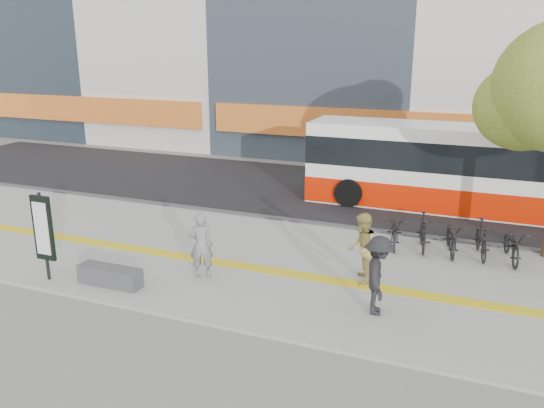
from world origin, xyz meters
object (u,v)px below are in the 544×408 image
at_px(bench, 110,276).
at_px(pedestrian_dark, 378,275).
at_px(signboard, 43,229).
at_px(seated_woman, 201,245).
at_px(pedestrian_tan, 362,248).
at_px(bus, 466,171).

relative_size(bench, pedestrian_dark, 0.93).
distance_m(signboard, seated_woman, 3.77).
height_order(bench, pedestrian_tan, pedestrian_tan).
xyz_separation_m(bench, pedestrian_dark, (6.19, 0.97, 0.64)).
bearing_deg(seated_woman, bench, 11.50).
bearing_deg(seated_woman, pedestrian_dark, 153.00).
xyz_separation_m(bus, seated_woman, (-5.59, -8.45, -0.50)).
bearing_deg(bench, pedestrian_dark, 8.87).
bearing_deg(pedestrian_dark, signboard, 86.65).
distance_m(signboard, bus, 13.45).
relative_size(seated_woman, pedestrian_tan, 0.96).
bearing_deg(bench, seated_woman, 34.80).
height_order(signboard, seated_woman, signboard).
relative_size(bench, signboard, 0.73).
height_order(pedestrian_tan, pedestrian_dark, same).
distance_m(pedestrian_tan, pedestrian_dark, 1.58).
bearing_deg(seated_woman, pedestrian_tan, 173.75).
xyz_separation_m(signboard, bus, (8.99, 10.01, 0.04)).
bearing_deg(bus, pedestrian_tan, -104.39).
height_order(seated_woman, pedestrian_tan, pedestrian_tan).
bearing_deg(signboard, pedestrian_dark, 9.27).
bearing_deg(bus, seated_woman, -123.50).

